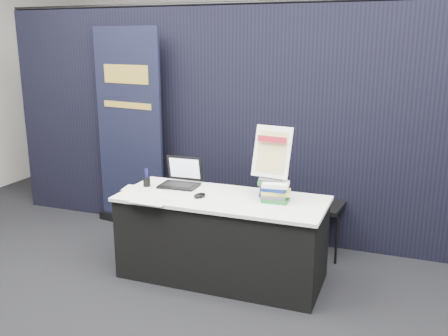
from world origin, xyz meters
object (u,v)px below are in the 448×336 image
info_sign (272,152)px  stacking_chair (320,199)px  display_table (222,237)px  book_stack_tall (270,188)px  book_stack_short (275,192)px  pullup_banner (130,141)px  laptop (181,179)px

info_sign → stacking_chair: size_ratio=0.46×
display_table → stacking_chair: bearing=51.3°
book_stack_tall → info_sign: 0.31m
info_sign → book_stack_short: bearing=-51.9°
book_stack_short → stacking_chair: stacking_chair is taller
display_table → book_stack_short: bearing=5.3°
book_stack_tall → book_stack_short: bearing=-50.7°
display_table → info_sign: bearing=20.1°
info_sign → pullup_banner: bearing=166.8°
book_stack_tall → book_stack_short: book_stack_tall is taller
display_table → book_stack_tall: bearing=16.1°
pullup_banner → laptop: bearing=-25.3°
display_table → info_sign: (0.40, 0.15, 0.77)m
book_stack_short → info_sign: size_ratio=0.55×
info_sign → book_stack_tall: bearing=-81.8°
book_stack_tall → stacking_chair: stacking_chair is taller
info_sign → stacking_chair: bearing=75.6°
book_stack_tall → pullup_banner: 1.97m
info_sign → laptop: bearing=-174.9°
book_stack_short → info_sign: 0.34m
laptop → book_stack_tall: 0.88m
display_table → info_sign: 0.88m
book_stack_short → stacking_chair: size_ratio=0.25×
book_stack_short → stacking_chair: (0.25, 0.84, -0.29)m
book_stack_tall → pullup_banner: pullup_banner is taller
display_table → pullup_banner: (-1.42, 0.86, 0.60)m
laptop → stacking_chair: laptop is taller
book_stack_short → pullup_banner: bearing=156.6°
laptop → info_sign: info_sign is taller
pullup_banner → stacking_chair: size_ratio=2.27×
display_table → pullup_banner: pullup_banner is taller
display_table → book_stack_short: 0.65m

